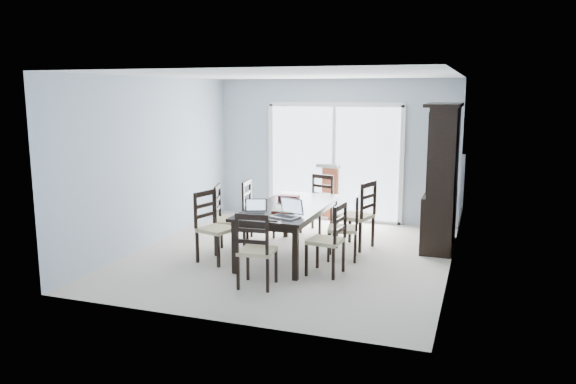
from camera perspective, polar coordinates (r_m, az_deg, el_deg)
name	(u,v)px	position (r m, az deg, el deg)	size (l,w,h in m)	color
floor	(290,256)	(8.28, 0.20, -6.47)	(5.00, 5.00, 0.00)	beige
ceiling	(290,75)	(7.94, 0.21, 11.82)	(5.00, 5.00, 0.00)	white
back_wall	(334,151)	(10.38, 4.74, 4.22)	(4.50, 0.02, 2.60)	#9EAEBC
wall_left	(154,161)	(8.99, -13.49, 3.05)	(0.02, 5.00, 2.60)	#9EAEBC
wall_right	(454,176)	(7.58, 16.50, 1.62)	(0.02, 5.00, 2.60)	#9EAEBC
balcony	(346,211)	(11.56, 5.90, -1.97)	(4.50, 2.00, 0.10)	gray
railing	(357,176)	(12.41, 7.03, 1.66)	(4.50, 0.06, 1.10)	#99999E
dining_table	(290,211)	(8.11, 0.20, -1.92)	(1.00, 2.20, 0.75)	black
china_hutch	(442,178)	(8.86, 15.40, 1.37)	(0.50, 1.38, 2.20)	black
sliding_door	(334,162)	(10.39, 4.69, 3.04)	(2.52, 0.05, 2.18)	silver
chair_left_near	(211,219)	(7.98, -7.82, -2.71)	(0.54, 0.53, 1.15)	black
chair_left_mid	(225,211)	(8.37, -6.37, -1.96)	(0.56, 0.55, 1.17)	black
chair_left_far	(253,204)	(9.00, -3.53, -1.25)	(0.48, 0.46, 1.12)	black
chair_right_near	(332,232)	(7.30, 4.52, -4.04)	(0.47, 0.46, 1.10)	black
chair_right_mid	(349,220)	(8.01, 6.25, -2.84)	(0.49, 0.48, 1.09)	black
chair_right_far	(361,208)	(8.57, 7.46, -1.59)	(0.58, 0.57, 1.20)	black
chair_end_near	(255,242)	(6.79, -3.40, -5.14)	(0.45, 0.46, 1.10)	black
chair_end_far	(319,197)	(9.59, 3.20, -0.54)	(0.52, 0.53, 1.12)	black
laptop_dark	(256,211)	(7.51, -3.29, -1.93)	(0.34, 0.29, 0.20)	black
laptop_silver	(285,213)	(7.32, -0.28, -2.16)	(0.41, 0.34, 0.24)	#B0B0B3
book_stack	(283,212)	(7.59, -0.52, -2.00)	(0.30, 0.24, 0.04)	maroon
cell_phone	(274,221)	(7.14, -1.48, -2.93)	(0.10, 0.05, 0.01)	black
game_box	(289,198)	(8.47, 0.09, -0.60)	(0.31, 0.15, 0.08)	#480E10
hot_tub	(314,182)	(11.59, 2.61, 1.00)	(2.36, 2.19, 1.04)	brown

